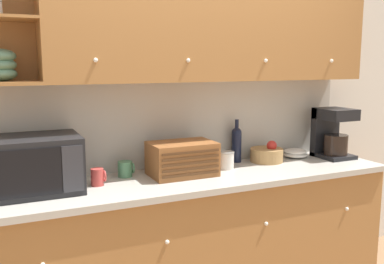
{
  "coord_description": "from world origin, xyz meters",
  "views": [
    {
      "loc": [
        -1.18,
        -2.79,
        1.65
      ],
      "look_at": [
        0.0,
        -0.21,
        1.19
      ],
      "focal_mm": 40.0,
      "sensor_mm": 36.0,
      "label": 1
    }
  ],
  "objects_px": {
    "microwave": "(34,164)",
    "mug": "(98,177)",
    "wine_bottle": "(236,143)",
    "fruit_basket": "(267,154)",
    "bread_box": "(182,159)",
    "bowl_stack_on_counter": "(295,153)",
    "mug_blue_second": "(125,169)",
    "coffee_maker": "(332,132)",
    "storage_canister": "(226,160)"
  },
  "relations": [
    {
      "from": "mug",
      "to": "storage_canister",
      "type": "bearing_deg",
      "value": 2.62
    },
    {
      "from": "mug",
      "to": "mug_blue_second",
      "type": "xyz_separation_m",
      "value": [
        0.21,
        0.13,
        -0.0
      ]
    },
    {
      "from": "wine_bottle",
      "to": "bowl_stack_on_counter",
      "type": "relative_size",
      "value": 1.7
    },
    {
      "from": "microwave",
      "to": "bread_box",
      "type": "bearing_deg",
      "value": -0.99
    },
    {
      "from": "microwave",
      "to": "fruit_basket",
      "type": "height_order",
      "value": "microwave"
    },
    {
      "from": "microwave",
      "to": "wine_bottle",
      "type": "bearing_deg",
      "value": 6.66
    },
    {
      "from": "mug",
      "to": "wine_bottle",
      "type": "xyz_separation_m",
      "value": [
        1.08,
        0.19,
        0.09
      ]
    },
    {
      "from": "microwave",
      "to": "storage_canister",
      "type": "bearing_deg",
      "value": 0.69
    },
    {
      "from": "mug_blue_second",
      "to": "wine_bottle",
      "type": "bearing_deg",
      "value": 4.21
    },
    {
      "from": "wine_bottle",
      "to": "coffee_maker",
      "type": "xyz_separation_m",
      "value": [
        0.77,
        -0.16,
        0.05
      ]
    },
    {
      "from": "coffee_maker",
      "to": "bowl_stack_on_counter",
      "type": "bearing_deg",
      "value": 158.91
    },
    {
      "from": "storage_canister",
      "to": "bowl_stack_on_counter",
      "type": "bearing_deg",
      "value": 8.14
    },
    {
      "from": "mug_blue_second",
      "to": "coffee_maker",
      "type": "xyz_separation_m",
      "value": [
        1.64,
        -0.1,
        0.15
      ]
    },
    {
      "from": "bread_box",
      "to": "mug_blue_second",
      "type": "bearing_deg",
      "value": 161.27
    },
    {
      "from": "bread_box",
      "to": "storage_canister",
      "type": "height_order",
      "value": "bread_box"
    },
    {
      "from": "bread_box",
      "to": "wine_bottle",
      "type": "distance_m",
      "value": 0.55
    },
    {
      "from": "bread_box",
      "to": "storage_canister",
      "type": "xyz_separation_m",
      "value": [
        0.35,
        0.03,
        -0.05
      ]
    },
    {
      "from": "microwave",
      "to": "mug",
      "type": "distance_m",
      "value": 0.37
    },
    {
      "from": "microwave",
      "to": "mug",
      "type": "bearing_deg",
      "value": -4.23
    },
    {
      "from": "mug",
      "to": "wine_bottle",
      "type": "bearing_deg",
      "value": 10.17
    },
    {
      "from": "microwave",
      "to": "wine_bottle",
      "type": "relative_size",
      "value": 1.59
    },
    {
      "from": "mug_blue_second",
      "to": "fruit_basket",
      "type": "xyz_separation_m",
      "value": [
        1.09,
        -0.02,
        0.0
      ]
    },
    {
      "from": "mug",
      "to": "mug_blue_second",
      "type": "relative_size",
      "value": 1.0
    },
    {
      "from": "mug",
      "to": "mug_blue_second",
      "type": "height_order",
      "value": "mug"
    },
    {
      "from": "mug_blue_second",
      "to": "bowl_stack_on_counter",
      "type": "distance_m",
      "value": 1.37
    },
    {
      "from": "mug_blue_second",
      "to": "bowl_stack_on_counter",
      "type": "relative_size",
      "value": 0.55
    },
    {
      "from": "storage_canister",
      "to": "fruit_basket",
      "type": "height_order",
      "value": "fruit_basket"
    },
    {
      "from": "mug_blue_second",
      "to": "wine_bottle",
      "type": "distance_m",
      "value": 0.88
    },
    {
      "from": "bread_box",
      "to": "bowl_stack_on_counter",
      "type": "distance_m",
      "value": 1.03
    },
    {
      "from": "mug_blue_second",
      "to": "bread_box",
      "type": "distance_m",
      "value": 0.38
    },
    {
      "from": "storage_canister",
      "to": "coffee_maker",
      "type": "height_order",
      "value": "coffee_maker"
    },
    {
      "from": "storage_canister",
      "to": "wine_bottle",
      "type": "xyz_separation_m",
      "value": [
        0.17,
        0.15,
        0.08
      ]
    },
    {
      "from": "storage_canister",
      "to": "fruit_basket",
      "type": "xyz_separation_m",
      "value": [
        0.39,
        0.06,
        -0.01
      ]
    },
    {
      "from": "wine_bottle",
      "to": "fruit_basket",
      "type": "xyz_separation_m",
      "value": [
        0.21,
        -0.09,
        -0.09
      ]
    },
    {
      "from": "bread_box",
      "to": "fruit_basket",
      "type": "bearing_deg",
      "value": 7.39
    },
    {
      "from": "bread_box",
      "to": "mug",
      "type": "bearing_deg",
      "value": -178.93
    },
    {
      "from": "fruit_basket",
      "to": "coffee_maker",
      "type": "height_order",
      "value": "coffee_maker"
    },
    {
      "from": "storage_canister",
      "to": "coffee_maker",
      "type": "distance_m",
      "value": 0.95
    },
    {
      "from": "wine_bottle",
      "to": "fruit_basket",
      "type": "height_order",
      "value": "wine_bottle"
    },
    {
      "from": "wine_bottle",
      "to": "fruit_basket",
      "type": "bearing_deg",
      "value": -22.26
    },
    {
      "from": "bowl_stack_on_counter",
      "to": "coffee_maker",
      "type": "xyz_separation_m",
      "value": [
        0.27,
        -0.1,
        0.16
      ]
    },
    {
      "from": "microwave",
      "to": "fruit_basket",
      "type": "bearing_deg",
      "value": 2.76
    },
    {
      "from": "mug",
      "to": "storage_canister",
      "type": "distance_m",
      "value": 0.91
    },
    {
      "from": "mug_blue_second",
      "to": "coffee_maker",
      "type": "bearing_deg",
      "value": -3.34
    },
    {
      "from": "mug",
      "to": "fruit_basket",
      "type": "relative_size",
      "value": 0.43
    },
    {
      "from": "mug_blue_second",
      "to": "bowl_stack_on_counter",
      "type": "height_order",
      "value": "mug_blue_second"
    },
    {
      "from": "mug_blue_second",
      "to": "wine_bottle",
      "type": "xyz_separation_m",
      "value": [
        0.87,
        0.06,
        0.09
      ]
    },
    {
      "from": "microwave",
      "to": "bowl_stack_on_counter",
      "type": "xyz_separation_m",
      "value": [
        1.94,
        0.11,
        -0.13
      ]
    },
    {
      "from": "wine_bottle",
      "to": "coffee_maker",
      "type": "bearing_deg",
      "value": -11.73
    },
    {
      "from": "microwave",
      "to": "coffee_maker",
      "type": "relative_size",
      "value": 1.32
    }
  ]
}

